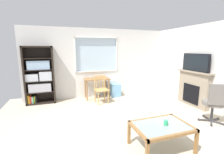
{
  "coord_description": "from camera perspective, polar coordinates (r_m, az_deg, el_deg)",
  "views": [
    {
      "loc": [
        -1.4,
        -3.25,
        1.79
      ],
      "look_at": [
        0.02,
        0.96,
        0.98
      ],
      "focal_mm": 25.09,
      "sensor_mm": 36.0,
      "label": 1
    }
  ],
  "objects": [
    {
      "name": "ground",
      "position": [
        3.97,
        4.31,
        -16.61
      ],
      "size": [
        6.28,
        5.95,
        0.02
      ],
      "primitive_type": "cube",
      "color": "beige"
    },
    {
      "name": "fireplace",
      "position": [
        5.54,
        27.55,
        -3.72
      ],
      "size": [
        0.26,
        1.19,
        1.1
      ],
      "color": "gray",
      "rests_on": "ground"
    },
    {
      "name": "wall_right",
      "position": [
        5.26,
        32.79,
        2.85
      ],
      "size": [
        0.12,
        5.15,
        2.5
      ],
      "primitive_type": "cube",
      "color": "silver",
      "rests_on": "ground"
    },
    {
      "name": "sippy_cup",
      "position": [
        3.02,
        19.03,
        -15.46
      ],
      "size": [
        0.07,
        0.07,
        0.09
      ],
      "primitive_type": "cylinder",
      "color": "#33B770",
      "rests_on": "coffee_table"
    },
    {
      "name": "wall_back_with_window",
      "position": [
        5.93,
        -4.83,
        4.73
      ],
      "size": [
        5.28,
        0.15,
        2.5
      ],
      "color": "silver",
      "rests_on": "ground"
    },
    {
      "name": "wooden_chair",
      "position": [
        5.2,
        -3.98,
        -4.43
      ],
      "size": [
        0.46,
        0.44,
        0.9
      ],
      "color": "tan",
      "rests_on": "ground"
    },
    {
      "name": "coffee_table",
      "position": [
        3.05,
        17.54,
        -17.4
      ],
      "size": [
        1.0,
        0.7,
        0.46
      ],
      "color": "#8C9E99",
      "rests_on": "ground"
    },
    {
      "name": "desk_under_window",
      "position": [
        5.65,
        -5.54,
        -1.75
      ],
      "size": [
        0.89,
        0.47,
        0.74
      ],
      "color": "olive",
      "rests_on": "ground"
    },
    {
      "name": "plastic_drawer_unit",
      "position": [
        5.97,
        1.05,
        -4.69
      ],
      "size": [
        0.35,
        0.4,
        0.48
      ],
      "primitive_type": "cube",
      "color": "#72ADDB",
      "rests_on": "ground"
    },
    {
      "name": "bookshelf",
      "position": [
        5.6,
        -24.92,
        0.13
      ],
      "size": [
        0.9,
        0.38,
        1.87
      ],
      "color": "black",
      "rests_on": "ground"
    },
    {
      "name": "tv",
      "position": [
        5.41,
        28.14,
        4.69
      ],
      "size": [
        0.06,
        0.96,
        0.54
      ],
      "color": "black",
      "rests_on": "fireplace"
    },
    {
      "name": "office_chair",
      "position": [
        4.48,
        33.4,
        -7.41
      ],
      "size": [
        0.61,
        0.62,
        1.0
      ],
      "color": "slate",
      "rests_on": "ground"
    }
  ]
}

